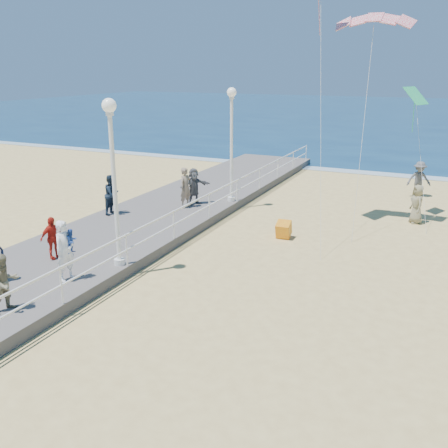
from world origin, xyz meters
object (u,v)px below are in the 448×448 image
at_px(toddler_held, 72,241).
at_px(spectator_6, 186,188).
at_px(spectator_5, 194,186).
at_px(beach_walker_c, 417,204).
at_px(lamp_post_mid, 113,166).
at_px(spectator_7, 112,194).
at_px(box_kite, 284,231).
at_px(woman_holding_toddler, 65,251).
at_px(spectator_3, 52,238).
at_px(lamp_post_far, 232,133).
at_px(beach_walker_a, 419,179).
at_px(spectator_1, 5,283).

distance_m(toddler_held, spectator_6, 8.64).
relative_size(spectator_5, beach_walker_c, 1.00).
distance_m(lamp_post_mid, beach_walker_c, 13.55).
relative_size(spectator_5, spectator_7, 0.98).
height_order(spectator_6, box_kite, spectator_6).
relative_size(woman_holding_toddler, spectator_6, 1.01).
distance_m(spectator_3, spectator_7, 5.46).
height_order(spectator_7, box_kite, spectator_7).
bearing_deg(lamp_post_far, beach_walker_a, 38.34).
bearing_deg(spectator_7, beach_walker_a, -52.18).
bearing_deg(spectator_5, spectator_6, -154.13).
bearing_deg(spectator_1, woman_holding_toddler, 9.77).
height_order(lamp_post_mid, spectator_6, lamp_post_mid).
xyz_separation_m(spectator_7, beach_walker_c, (12.16, 5.53, -0.41)).
xyz_separation_m(lamp_post_far, spectator_3, (-2.36, -9.46, -2.53)).
distance_m(spectator_1, spectator_3, 3.78).
relative_size(lamp_post_far, spectator_3, 3.66).
bearing_deg(lamp_post_far, woman_holding_toddler, -93.79).
distance_m(lamp_post_far, box_kite, 5.87).
xyz_separation_m(beach_walker_a, box_kite, (-4.33, -9.44, -0.64)).
bearing_deg(spectator_1, beach_walker_a, -13.52).
xyz_separation_m(lamp_post_mid, box_kite, (3.69, 5.91, -3.36)).
distance_m(beach_walker_a, box_kite, 10.41).
bearing_deg(woman_holding_toddler, toddler_held, -37.81).
distance_m(lamp_post_mid, toddler_held, 2.60).
bearing_deg(spectator_6, beach_walker_c, -58.69).
height_order(lamp_post_far, toddler_held, lamp_post_far).
height_order(toddler_held, spectator_5, spectator_5).
height_order(toddler_held, spectator_7, spectator_7).
height_order(spectator_3, beach_walker_a, beach_walker_a).
xyz_separation_m(spectator_1, box_kite, (4.44, 9.79, -0.89)).
distance_m(lamp_post_mid, box_kite, 7.73).
relative_size(spectator_3, spectator_5, 0.85).
bearing_deg(spectator_7, toddler_held, -156.40).
distance_m(spectator_6, box_kite, 5.34).
bearing_deg(lamp_post_far, toddler_held, -93.03).
distance_m(lamp_post_far, spectator_1, 13.14).
distance_m(beach_walker_c, box_kite, 6.43).
distance_m(spectator_1, spectator_5, 11.66).
bearing_deg(beach_walker_a, toddler_held, -137.09).
bearing_deg(spectator_6, lamp_post_far, -23.64).
relative_size(spectator_1, spectator_3, 1.09).
bearing_deg(spectator_5, spectator_7, 171.13).
relative_size(spectator_6, beach_walker_c, 1.08).
relative_size(lamp_post_mid, spectator_1, 3.37).
bearing_deg(spectator_7, beach_walker_c, -69.39).
bearing_deg(spectator_1, spectator_3, 36.10).
bearing_deg(beach_walker_c, box_kite, -73.88).
xyz_separation_m(woman_holding_toddler, spectator_7, (-3.13, 6.46, -0.07)).
relative_size(woman_holding_toddler, toddler_held, 2.52).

